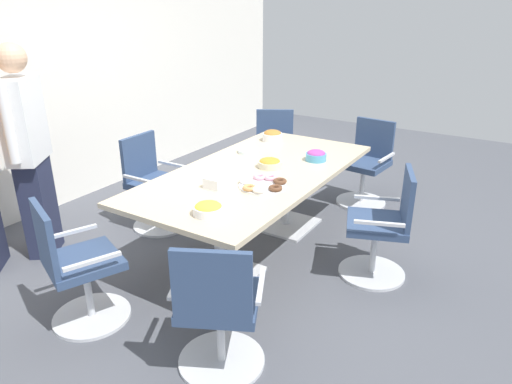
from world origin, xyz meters
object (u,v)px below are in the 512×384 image
at_px(office_chair_4, 218,314).
at_px(donut_platter, 263,184).
at_px(snack_bowl_chips_yellow, 208,209).
at_px(plate_stack, 248,151).
at_px(office_chair_0, 366,167).
at_px(office_chair_5, 383,230).
at_px(person_standing_1, 29,150).
at_px(napkin_pile, 216,182).
at_px(snack_bowl_pretzels, 272,135).
at_px(office_chair_2, 154,187).
at_px(office_chair_3, 77,271).
at_px(conference_table, 256,184).
at_px(snack_bowl_chips_orange, 270,163).
at_px(office_chair_1, 274,155).
at_px(snack_bowl_candy_mix, 316,155).

height_order(office_chair_4, donut_platter, office_chair_4).
xyz_separation_m(snack_bowl_chips_yellow, plate_stack, (1.32, 0.53, -0.03)).
height_order(office_chair_0, office_chair_5, same).
bearing_deg(plate_stack, person_standing_1, 139.62).
xyz_separation_m(office_chair_0, napkin_pile, (-2.04, 0.52, 0.39)).
height_order(snack_bowl_pretzels, donut_platter, snack_bowl_pretzels).
distance_m(office_chair_0, snack_bowl_pretzels, 1.12).
bearing_deg(office_chair_4, donut_platter, 82.02).
bearing_deg(office_chair_2, snack_bowl_pretzels, 141.75).
bearing_deg(office_chair_2, plate_stack, 123.43).
bearing_deg(snack_bowl_pretzels, person_standing_1, 147.49).
bearing_deg(office_chair_0, office_chair_3, 79.15).
height_order(office_chair_3, office_chair_4, same).
distance_m(office_chair_2, plate_stack, 1.00).
height_order(donut_platter, plate_stack, donut_platter).
bearing_deg(conference_table, snack_bowl_chips_orange, -24.07).
height_order(office_chair_2, office_chair_5, same).
relative_size(office_chair_3, snack_bowl_chips_orange, 4.42).
height_order(office_chair_3, person_standing_1, person_standing_1).
bearing_deg(snack_bowl_chips_orange, office_chair_0, -15.85).
distance_m(office_chair_1, snack_bowl_pretzels, 0.72).
height_order(office_chair_0, office_chair_4, same).
xyz_separation_m(person_standing_1, snack_bowl_chips_yellow, (0.13, -1.76, -0.16)).
xyz_separation_m(office_chair_0, office_chair_3, (-3.08, 0.93, 0.00)).
bearing_deg(snack_bowl_chips_yellow, conference_table, 11.84).
distance_m(snack_bowl_chips_orange, plate_stack, 0.48).
bearing_deg(office_chair_3, office_chair_2, 136.62).
relative_size(office_chair_3, office_chair_4, 1.00).
distance_m(snack_bowl_chips_yellow, napkin_pile, 0.49).
bearing_deg(plate_stack, snack_bowl_chips_orange, -124.07).
bearing_deg(snack_bowl_candy_mix, office_chair_1, 46.56).
height_order(snack_bowl_chips_orange, snack_bowl_chips_yellow, snack_bowl_chips_yellow).
distance_m(conference_table, person_standing_1, 1.91).
xyz_separation_m(snack_bowl_chips_yellow, donut_platter, (0.64, -0.05, -0.02)).
bearing_deg(napkin_pile, snack_bowl_chips_orange, -10.51).
bearing_deg(snack_bowl_chips_yellow, office_chair_5, -40.15).
bearing_deg(donut_platter, napkin_pile, 125.44).
bearing_deg(office_chair_3, snack_bowl_chips_orange, 94.95).
height_order(plate_stack, napkin_pile, napkin_pile).
relative_size(office_chair_1, snack_bowl_chips_orange, 4.42).
distance_m(office_chair_5, snack_bowl_candy_mix, 0.95).
relative_size(conference_table, person_standing_1, 1.33).
relative_size(snack_bowl_candy_mix, plate_stack, 0.93).
distance_m(office_chair_2, napkin_pile, 1.17).
bearing_deg(snack_bowl_chips_orange, donut_platter, -156.31).
bearing_deg(snack_bowl_candy_mix, office_chair_4, -171.21).
height_order(office_chair_0, office_chair_1, same).
relative_size(office_chair_0, snack_bowl_chips_orange, 4.42).
bearing_deg(person_standing_1, snack_bowl_candy_mix, 94.13).
relative_size(office_chair_2, office_chair_5, 1.00).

